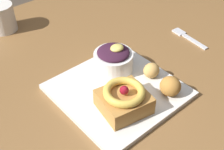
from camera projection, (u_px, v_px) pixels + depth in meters
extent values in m
cube|color=brown|center=(69.00, 92.00, 0.72)|extent=(1.35, 0.91, 0.04)
cylinder|color=brown|center=(132.00, 53.00, 1.46)|extent=(0.07, 0.07, 0.69)
cube|color=white|center=(118.00, 90.00, 0.69)|extent=(0.26, 0.26, 0.01)
cube|color=#B77F3D|center=(124.00, 102.00, 0.62)|extent=(0.11, 0.11, 0.04)
torus|color=#E5BC4C|center=(124.00, 92.00, 0.60)|extent=(0.10, 0.10, 0.02)
sphere|color=maroon|center=(124.00, 90.00, 0.60)|extent=(0.02, 0.02, 0.02)
cylinder|color=white|center=(113.00, 62.00, 0.72)|extent=(0.10, 0.10, 0.05)
ellipsoid|color=#38192D|center=(113.00, 52.00, 0.71)|extent=(0.08, 0.08, 0.02)
ellipsoid|color=#EAD666|center=(117.00, 48.00, 0.70)|extent=(0.03, 0.03, 0.01)
ellipsoid|color=tan|center=(151.00, 70.00, 0.71)|extent=(0.04, 0.04, 0.04)
ellipsoid|color=#BC7F38|center=(170.00, 86.00, 0.66)|extent=(0.05, 0.05, 0.04)
cube|color=silver|center=(194.00, 41.00, 0.85)|extent=(0.02, 0.09, 0.00)
cube|color=silver|center=(179.00, 32.00, 0.89)|extent=(0.03, 0.04, 0.00)
cylinder|color=silver|center=(3.00, 17.00, 0.88)|extent=(0.08, 0.08, 0.08)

